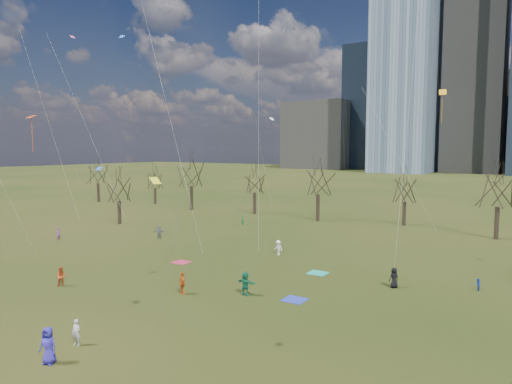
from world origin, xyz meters
The scene contains 18 objects.
ground centered at (0.00, 0.00, 0.00)m, with size 500.00×500.00×0.00m, color black.
downtown_skyline centered at (-2.43, 210.64, 39.01)m, with size 212.50×78.00×118.00m.
bare_tree_row centered at (-0.09, 37.22, 6.12)m, with size 113.04×29.80×9.50m.
blanket_teal centered at (5.40, 13.62, 0.01)m, with size 1.60×1.50×0.03m, color #1CA89A.
blanket_navy centered at (7.05, 6.23, 0.01)m, with size 1.60×1.50×0.03m, color #2738B8.
blanket_crimson centered at (-7.25, 10.00, 0.01)m, with size 1.60×1.50×0.03m, color #C02647.
person_0 centered at (1.14, -9.19, 0.95)m, with size 0.93×0.61×1.91m, color #3328B0.
person_1 centered at (0.45, -7.07, 0.73)m, with size 0.54×0.35×1.47m, color silver.
person_2 centered at (-10.00, -0.91, 0.79)m, with size 0.77×0.60×1.58m, color #C7461C.
person_4 centered at (-0.65, 2.84, 0.83)m, with size 0.98×0.41×1.67m, color #DB5A18.
person_5 centered at (3.47, 5.17, 0.90)m, with size 1.67×0.53×1.80m, color #19724D.
person_6 centered at (12.22, 13.00, 0.80)m, with size 0.79×0.51×1.61m, color black.
person_7 centered at (-26.68, 9.96, 0.76)m, with size 0.56×0.36×1.52m, color #8D4992.
person_8 centered at (17.85, 15.75, 0.49)m, with size 0.47×0.37×0.98m, color #2746AB.
person_9 centered at (-0.92, 17.66, 0.77)m, with size 0.99×0.57×1.53m, color white.
person_11 centered at (-17.32, 17.20, 0.82)m, with size 1.53×0.49×1.65m, color slate.
person_13 centered at (-14.35, 30.77, 0.72)m, with size 0.53×0.35×1.45m, color #1B7D3B.
kites_airborne centered at (1.37, 10.75, 13.09)m, with size 62.71×51.47×31.13m.
Camera 1 is at (22.03, -22.14, 10.88)m, focal length 32.00 mm.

